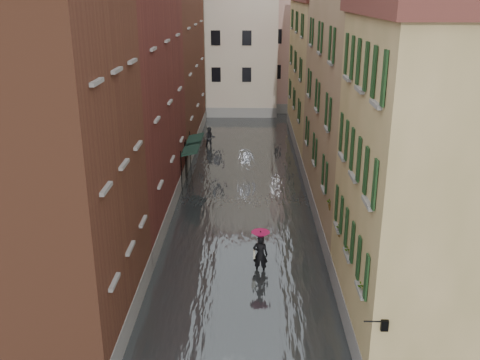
# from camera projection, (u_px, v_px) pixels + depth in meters

# --- Properties ---
(ground) EXTENTS (120.00, 120.00, 0.00)m
(ground) POSITION_uv_depth(u_px,v_px,m) (240.00, 300.00, 22.34)
(ground) COLOR #57575A
(ground) RESTS_ON ground
(floodwater) EXTENTS (10.00, 60.00, 0.20)m
(floodwater) POSITION_uv_depth(u_px,v_px,m) (244.00, 189.00, 34.56)
(floodwater) COLOR #3E4345
(floodwater) RESTS_ON ground
(building_left_near) EXTENTS (6.00, 8.00, 13.00)m
(building_left_near) POSITION_uv_depth(u_px,v_px,m) (36.00, 166.00, 18.42)
(building_left_near) COLOR brown
(building_left_near) RESTS_ON ground
(building_left_mid) EXTENTS (6.00, 14.00, 12.50)m
(building_left_mid) POSITION_uv_depth(u_px,v_px,m) (114.00, 108.00, 28.88)
(building_left_mid) COLOR maroon
(building_left_mid) RESTS_ON ground
(building_left_far) EXTENTS (6.00, 16.00, 14.00)m
(building_left_far) POSITION_uv_depth(u_px,v_px,m) (159.00, 60.00, 42.77)
(building_left_far) COLOR brown
(building_left_far) RESTS_ON ground
(building_right_near) EXTENTS (6.00, 8.00, 11.50)m
(building_right_near) POSITION_uv_depth(u_px,v_px,m) (441.00, 189.00, 18.41)
(building_right_near) COLOR #98864E
(building_right_near) RESTS_ON ground
(building_right_mid) EXTENTS (6.00, 14.00, 13.00)m
(building_right_mid) POSITION_uv_depth(u_px,v_px,m) (374.00, 104.00, 28.53)
(building_right_mid) COLOR #9C7D5E
(building_right_mid) RESTS_ON ground
(building_right_far) EXTENTS (6.00, 16.00, 11.50)m
(building_right_far) POSITION_uv_depth(u_px,v_px,m) (333.00, 77.00, 42.92)
(building_right_far) COLOR #98864E
(building_right_far) RESTS_ON ground
(building_end_cream) EXTENTS (12.00, 9.00, 13.00)m
(building_end_cream) POSITION_uv_depth(u_px,v_px,m) (219.00, 49.00, 56.06)
(building_end_cream) COLOR #C1B69A
(building_end_cream) RESTS_ON ground
(building_end_pink) EXTENTS (10.00, 9.00, 12.00)m
(building_end_pink) POSITION_uv_depth(u_px,v_px,m) (302.00, 52.00, 57.94)
(building_end_pink) COLOR #A97D76
(building_end_pink) RESTS_ON ground
(awning_near) EXTENTS (1.09, 2.82, 2.80)m
(awning_near) POSITION_uv_depth(u_px,v_px,m) (191.00, 150.00, 34.73)
(awning_near) COLOR black
(awning_near) RESTS_ON ground
(awning_far) EXTENTS (1.09, 3.00, 2.80)m
(awning_far) POSITION_uv_depth(u_px,v_px,m) (194.00, 141.00, 36.85)
(awning_far) COLOR black
(awning_far) RESTS_ON ground
(wall_lantern) EXTENTS (0.71, 0.22, 0.35)m
(wall_lantern) POSITION_uv_depth(u_px,v_px,m) (383.00, 324.00, 15.60)
(wall_lantern) COLOR black
(wall_lantern) RESTS_ON ground
(window_planters) EXTENTS (0.59, 8.13, 0.84)m
(window_planters) POSITION_uv_depth(u_px,v_px,m) (347.00, 233.00, 20.33)
(window_planters) COLOR #9F5534
(window_planters) RESTS_ON ground
(pedestrian_main) EXTENTS (0.86, 0.86, 2.06)m
(pedestrian_main) POSITION_uv_depth(u_px,v_px,m) (260.00, 249.00, 24.10)
(pedestrian_main) COLOR black
(pedestrian_main) RESTS_ON ground
(pedestrian_far) EXTENTS (1.01, 0.88, 1.79)m
(pedestrian_far) POSITION_uv_depth(u_px,v_px,m) (210.00, 138.00, 43.62)
(pedestrian_far) COLOR black
(pedestrian_far) RESTS_ON ground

